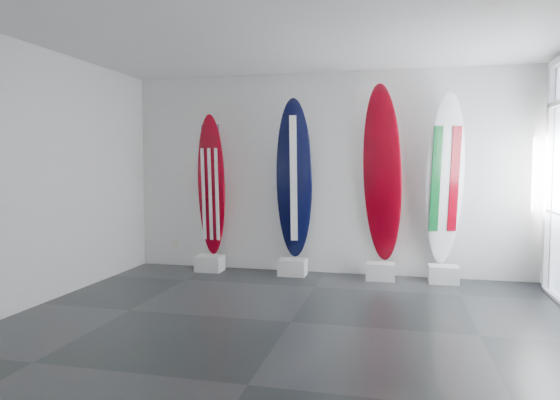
% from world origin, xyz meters
% --- Properties ---
extents(floor, '(6.00, 6.00, 0.00)m').
position_xyz_m(floor, '(0.00, 0.00, 0.00)').
color(floor, black).
rests_on(floor, ground).
extents(ceiling, '(6.00, 6.00, 0.00)m').
position_xyz_m(ceiling, '(0.00, 0.00, 3.00)').
color(ceiling, white).
rests_on(ceiling, wall_back).
extents(wall_back, '(6.00, 0.00, 6.00)m').
position_xyz_m(wall_back, '(0.00, 2.50, 1.50)').
color(wall_back, silver).
rests_on(wall_back, ground).
extents(wall_front, '(6.00, 0.00, 6.00)m').
position_xyz_m(wall_front, '(0.00, -2.50, 1.50)').
color(wall_front, silver).
rests_on(wall_front, ground).
extents(wall_left, '(0.00, 5.00, 5.00)m').
position_xyz_m(wall_left, '(-3.00, 0.00, 1.50)').
color(wall_left, silver).
rests_on(wall_left, ground).
extents(display_block_usa, '(0.40, 0.30, 0.24)m').
position_xyz_m(display_block_usa, '(-1.74, 2.18, 0.12)').
color(display_block_usa, white).
rests_on(display_block_usa, floor).
extents(surfboard_usa, '(0.51, 0.26, 2.16)m').
position_xyz_m(surfboard_usa, '(-1.74, 2.28, 1.32)').
color(surfboard_usa, maroon).
rests_on(surfboard_usa, display_block_usa).
extents(display_block_navy, '(0.40, 0.30, 0.24)m').
position_xyz_m(display_block_navy, '(-0.43, 2.18, 0.12)').
color(display_block_navy, white).
rests_on(display_block_navy, floor).
extents(surfboard_navy, '(0.55, 0.32, 2.36)m').
position_xyz_m(surfboard_navy, '(-0.43, 2.28, 1.42)').
color(surfboard_navy, black).
rests_on(surfboard_navy, display_block_navy).
extents(display_block_swiss, '(0.40, 0.30, 0.24)m').
position_xyz_m(display_block_swiss, '(0.84, 2.18, 0.12)').
color(display_block_swiss, white).
rests_on(display_block_swiss, floor).
extents(surfboard_swiss, '(0.66, 0.54, 2.53)m').
position_xyz_m(surfboard_swiss, '(0.84, 2.28, 1.50)').
color(surfboard_swiss, maroon).
rests_on(surfboard_swiss, display_block_swiss).
extents(display_block_italy, '(0.40, 0.30, 0.24)m').
position_xyz_m(display_block_italy, '(1.69, 2.18, 0.12)').
color(display_block_italy, white).
rests_on(display_block_italy, floor).
extents(surfboard_italy, '(0.60, 0.44, 2.38)m').
position_xyz_m(surfboard_italy, '(1.69, 2.28, 1.43)').
color(surfboard_italy, white).
rests_on(surfboard_italy, display_block_italy).
extents(wall_outlet, '(0.09, 0.02, 0.13)m').
position_xyz_m(wall_outlet, '(-2.45, 2.48, 0.35)').
color(wall_outlet, silver).
rests_on(wall_outlet, wall_back).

